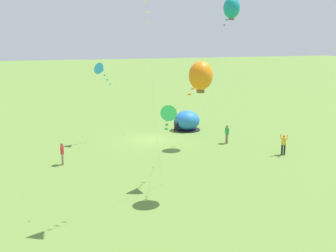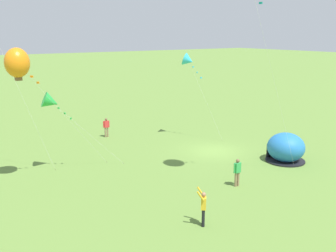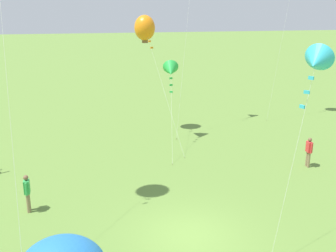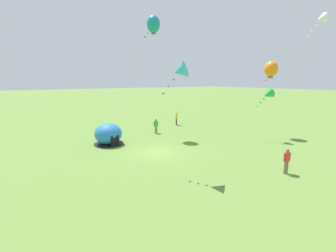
{
  "view_description": "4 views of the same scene",
  "coord_description": "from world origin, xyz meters",
  "px_view_note": "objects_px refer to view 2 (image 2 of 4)",
  "views": [
    {
      "loc": [
        10.56,
        35.14,
        9.54
      ],
      "look_at": [
        -0.35,
        4.02,
        2.16
      ],
      "focal_mm": 42.0,
      "sensor_mm": 36.0,
      "label": 1
    },
    {
      "loc": [
        -22.35,
        19.69,
        9.11
      ],
      "look_at": [
        -1.6,
        5.51,
        3.09
      ],
      "focal_mm": 42.0,
      "sensor_mm": 36.0,
      "label": 2
    },
    {
      "loc": [
        -4.26,
        -13.01,
        8.51
      ],
      "look_at": [
        0.54,
        5.43,
        2.92
      ],
      "focal_mm": 42.0,
      "sensor_mm": 36.0,
      "label": 3
    },
    {
      "loc": [
        16.26,
        -9.32,
        6.21
      ],
      "look_at": [
        -1.3,
        2.1,
        1.9
      ],
      "focal_mm": 24.0,
      "sensor_mm": 36.0,
      "label": 4
    }
  ],
  "objects_px": {
    "popup_tent": "(286,148)",
    "kite_cyan": "(189,61)",
    "kite_orange": "(17,63)",
    "person_flying_kite": "(203,206)",
    "kite_green": "(51,102)",
    "person_strolling": "(237,171)",
    "person_center_field": "(106,126)"
  },
  "relations": [
    {
      "from": "popup_tent",
      "to": "kite_cyan",
      "type": "xyz_separation_m",
      "value": [
        9.19,
        1.87,
        5.77
      ]
    },
    {
      "from": "kite_orange",
      "to": "person_flying_kite",
      "type": "bearing_deg",
      "value": -151.36
    },
    {
      "from": "kite_cyan",
      "to": "popup_tent",
      "type": "bearing_deg",
      "value": -168.5
    },
    {
      "from": "person_flying_kite",
      "to": "kite_green",
      "type": "distance_m",
      "value": 12.46
    },
    {
      "from": "kite_cyan",
      "to": "person_flying_kite",
      "type": "bearing_deg",
      "value": 145.42
    },
    {
      "from": "popup_tent",
      "to": "kite_cyan",
      "type": "height_order",
      "value": "kite_cyan"
    },
    {
      "from": "person_flying_kite",
      "to": "person_strolling",
      "type": "bearing_deg",
      "value": -60.83
    },
    {
      "from": "popup_tent",
      "to": "person_flying_kite",
      "type": "xyz_separation_m",
      "value": [
        -4.21,
        11.11,
        0.0
      ]
    },
    {
      "from": "kite_orange",
      "to": "person_center_field",
      "type": "bearing_deg",
      "value": -49.93
    },
    {
      "from": "person_strolling",
      "to": "kite_green",
      "type": "height_order",
      "value": "kite_green"
    },
    {
      "from": "person_strolling",
      "to": "kite_cyan",
      "type": "relative_size",
      "value": 0.23
    },
    {
      "from": "person_center_field",
      "to": "person_flying_kite",
      "type": "height_order",
      "value": "person_flying_kite"
    },
    {
      "from": "popup_tent",
      "to": "kite_orange",
      "type": "distance_m",
      "value": 18.79
    },
    {
      "from": "person_strolling",
      "to": "person_center_field",
      "type": "xyz_separation_m",
      "value": [
        14.92,
        1.49,
        0.0
      ]
    },
    {
      "from": "popup_tent",
      "to": "person_strolling",
      "type": "bearing_deg",
      "value": 103.39
    },
    {
      "from": "person_strolling",
      "to": "kite_green",
      "type": "relative_size",
      "value": 0.32
    },
    {
      "from": "person_center_field",
      "to": "person_flying_kite",
      "type": "xyz_separation_m",
      "value": [
        -17.65,
        3.39,
        0.03
      ]
    },
    {
      "from": "popup_tent",
      "to": "person_center_field",
      "type": "height_order",
      "value": "popup_tent"
    },
    {
      "from": "person_center_field",
      "to": "kite_orange",
      "type": "bearing_deg",
      "value": 130.07
    },
    {
      "from": "person_center_field",
      "to": "kite_cyan",
      "type": "bearing_deg",
      "value": -126.03
    },
    {
      "from": "popup_tent",
      "to": "kite_cyan",
      "type": "distance_m",
      "value": 11.01
    },
    {
      "from": "kite_cyan",
      "to": "kite_orange",
      "type": "distance_m",
      "value": 15.14
    },
    {
      "from": "kite_green",
      "to": "kite_orange",
      "type": "distance_m",
      "value": 3.66
    },
    {
      "from": "person_center_field",
      "to": "kite_cyan",
      "type": "xyz_separation_m",
      "value": [
        -4.25,
        -5.84,
        5.8
      ]
    },
    {
      "from": "person_center_field",
      "to": "kite_green",
      "type": "xyz_separation_m",
      "value": [
        -6.25,
        6.75,
        3.79
      ]
    },
    {
      "from": "person_center_field",
      "to": "person_flying_kite",
      "type": "bearing_deg",
      "value": 169.11
    },
    {
      "from": "kite_green",
      "to": "popup_tent",
      "type": "bearing_deg",
      "value": -116.44
    },
    {
      "from": "popup_tent",
      "to": "kite_orange",
      "type": "height_order",
      "value": "kite_orange"
    },
    {
      "from": "popup_tent",
      "to": "kite_green",
      "type": "distance_m",
      "value": 16.58
    },
    {
      "from": "kite_green",
      "to": "kite_cyan",
      "type": "height_order",
      "value": "kite_cyan"
    },
    {
      "from": "person_strolling",
      "to": "person_center_field",
      "type": "relative_size",
      "value": 1.0
    },
    {
      "from": "kite_cyan",
      "to": "kite_green",
      "type": "bearing_deg",
      "value": 99.03
    }
  ]
}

